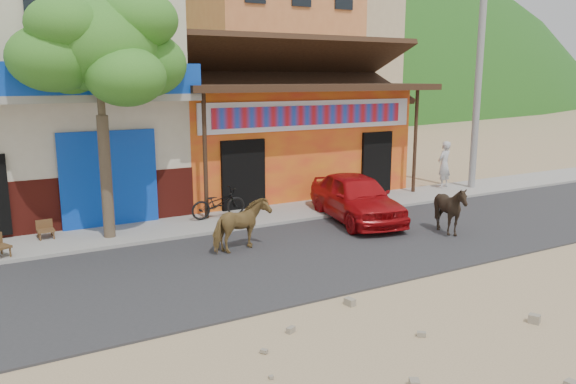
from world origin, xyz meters
name	(u,v)px	position (x,y,z in m)	size (l,w,h in m)	color
ground	(409,281)	(0.00, 0.00, 0.00)	(120.00, 120.00, 0.00)	#9E825B
road	(338,248)	(0.00, 2.50, 0.02)	(60.00, 5.00, 0.04)	#28282B
sidewalk	(270,215)	(0.00, 6.00, 0.06)	(60.00, 2.00, 0.12)	gray
dance_club	(268,139)	(2.00, 10.00, 1.80)	(8.00, 6.00, 3.60)	orange
cafe_building	(40,95)	(-5.50, 10.00, 3.50)	(7.00, 6.00, 7.00)	beige
apartment_front	(264,45)	(9.00, 24.00, 6.00)	(9.00, 9.00, 12.00)	#CC723F
apartment_rear	(331,65)	(18.00, 30.00, 5.00)	(8.00, 8.00, 10.00)	tan
hillside	(28,11)	(0.00, 70.00, 12.00)	(100.00, 40.00, 24.00)	#194C14
tree	(102,115)	(-4.60, 5.80, 3.12)	(3.00, 3.00, 6.00)	#2D721E
utility_pole	(479,74)	(8.20, 6.00, 4.12)	(0.24, 0.24, 8.00)	gray
cow_tan	(241,225)	(-2.11, 3.40, 0.64)	(0.65, 1.42, 1.20)	olive
cow_dark	(450,210)	(3.13, 2.04, 0.69)	(1.05, 1.18, 1.30)	black
red_car	(356,197)	(1.87, 4.37, 0.71)	(1.58, 3.94, 1.34)	#A80C10
scooter	(218,203)	(-1.50, 6.27, 0.54)	(0.56, 1.60, 0.84)	black
pedestrian	(444,164)	(7.25, 6.45, 0.95)	(0.61, 0.40, 1.67)	silver
cafe_chair_left	(45,222)	(-6.00, 6.40, 0.54)	(0.39, 0.39, 0.83)	#522D1B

